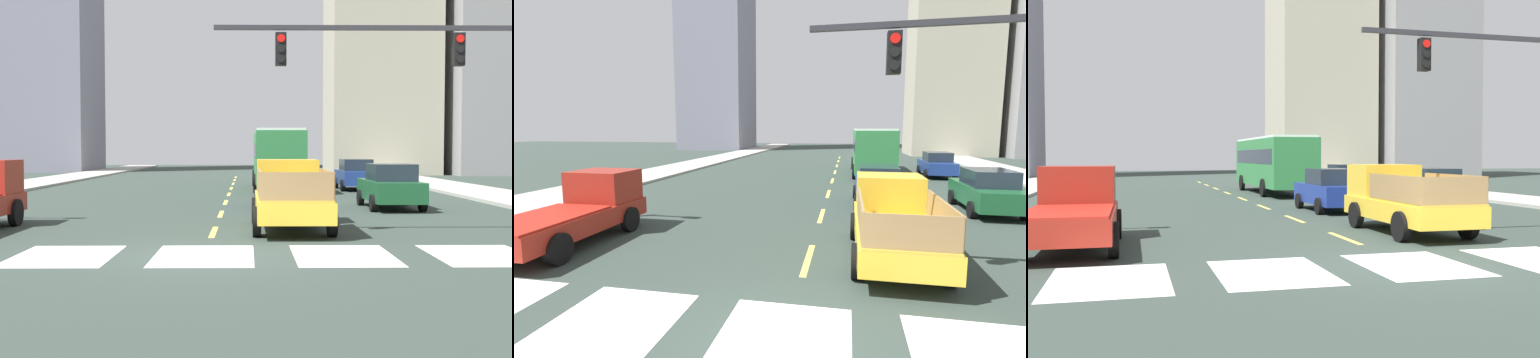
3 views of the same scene
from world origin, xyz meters
TOP-DOWN VIEW (x-y plane):
  - ground_plane at (0.00, 0.00)m, footprint 160.00×160.00m
  - sidewalk_left at (-12.84, 18.00)m, footprint 3.79×110.00m
  - crosswalk_stripe_2 at (-2.99, 0.00)m, footprint 2.13×2.88m
  - crosswalk_stripe_3 at (0.00, 0.00)m, footprint 2.13×2.88m
  - lane_dash_0 at (0.00, 4.00)m, footprint 0.16×2.40m
  - lane_dash_1 at (0.00, 9.00)m, footprint 0.16×2.40m
  - lane_dash_2 at (0.00, 14.00)m, footprint 0.16×2.40m
  - lane_dash_3 at (0.00, 19.00)m, footprint 0.16×2.40m
  - lane_dash_4 at (0.00, 24.00)m, footprint 0.16×2.40m
  - lane_dash_5 at (0.00, 29.00)m, footprint 0.16×2.40m
  - lane_dash_6 at (0.00, 34.00)m, footprint 0.16×2.40m
  - lane_dash_7 at (0.00, 39.00)m, footprint 0.16×2.40m
  - pickup_stakebed at (2.16, 4.99)m, footprint 2.18×5.20m
  - pickup_dark at (-6.93, 4.45)m, footprint 2.18×5.20m
  - city_bus at (2.60, 23.06)m, footprint 2.72×10.80m
  - sedan_near_right at (6.42, 11.05)m, footprint 2.02×4.40m
  - sedan_mid at (6.98, 22.52)m, footprint 2.02×4.40m
  - sedan_near_left at (2.23, 11.57)m, footprint 2.02×4.40m
  - block_mid_left at (13.13, 46.38)m, footprint 9.50×8.33m

SIDE VIEW (x-z plane):
  - ground_plane at x=0.00m, z-range 0.00..0.00m
  - lane_dash_0 at x=0.00m, z-range 0.00..0.01m
  - lane_dash_1 at x=0.00m, z-range 0.00..0.01m
  - lane_dash_2 at x=0.00m, z-range 0.00..0.01m
  - lane_dash_3 at x=0.00m, z-range 0.00..0.01m
  - lane_dash_4 at x=0.00m, z-range 0.00..0.01m
  - lane_dash_5 at x=0.00m, z-range 0.00..0.01m
  - lane_dash_6 at x=0.00m, z-range 0.00..0.01m
  - lane_dash_7 at x=0.00m, z-range 0.00..0.01m
  - crosswalk_stripe_2 at x=-2.99m, z-range 0.00..0.01m
  - crosswalk_stripe_3 at x=0.00m, z-range 0.00..0.01m
  - sidewalk_left at x=-12.84m, z-range 0.00..0.15m
  - sedan_near_right at x=6.42m, z-range 0.00..1.72m
  - sedan_mid at x=6.98m, z-range 0.00..1.72m
  - sedan_near_left at x=2.23m, z-range 0.00..1.72m
  - pickup_dark at x=-6.93m, z-range -0.06..1.90m
  - pickup_stakebed at x=2.16m, z-range -0.04..1.92m
  - city_bus at x=2.60m, z-range 0.29..3.61m
  - block_mid_left at x=13.13m, z-range 0.00..30.85m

